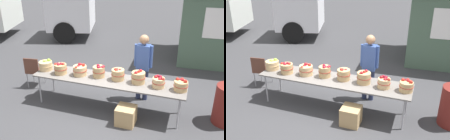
% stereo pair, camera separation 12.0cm
% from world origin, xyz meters
% --- Properties ---
extents(ground_plane, '(40.00, 40.00, 0.00)m').
position_xyz_m(ground_plane, '(0.00, 0.00, 0.00)').
color(ground_plane, '#38383A').
extents(market_table, '(3.50, 0.76, 0.75)m').
position_xyz_m(market_table, '(0.00, 0.00, 0.72)').
color(market_table, slate).
rests_on(market_table, ground).
extents(apple_basket_green_0, '(0.34, 0.34, 0.27)m').
position_xyz_m(apple_basket_green_0, '(-1.61, 0.02, 0.86)').
color(apple_basket_green_0, tan).
rests_on(apple_basket_green_0, market_table).
extents(apple_basket_red_0, '(0.31, 0.31, 0.28)m').
position_xyz_m(apple_basket_red_0, '(-1.16, -0.07, 0.88)').
color(apple_basket_red_0, tan).
rests_on(apple_basket_red_0, market_table).
extents(apple_basket_red_1, '(0.33, 0.33, 0.28)m').
position_xyz_m(apple_basket_red_1, '(-0.69, 0.01, 0.87)').
color(apple_basket_red_1, tan).
rests_on(apple_basket_red_1, market_table).
extents(apple_basket_red_2, '(0.29, 0.29, 0.30)m').
position_xyz_m(apple_basket_red_2, '(-0.23, 0.05, 0.89)').
color(apple_basket_red_2, tan).
rests_on(apple_basket_red_2, market_table).
extents(apple_basket_red_3, '(0.30, 0.30, 0.28)m').
position_xyz_m(apple_basket_red_3, '(0.22, 0.05, 0.88)').
color(apple_basket_red_3, tan).
rests_on(apple_basket_red_3, market_table).
extents(apple_basket_red_4, '(0.32, 0.32, 0.30)m').
position_xyz_m(apple_basket_red_4, '(0.69, 0.05, 0.88)').
color(apple_basket_red_4, tan).
rests_on(apple_basket_red_4, market_table).
extents(apple_basket_red_5, '(0.28, 0.28, 0.26)m').
position_xyz_m(apple_basket_red_5, '(1.14, -0.01, 0.87)').
color(apple_basket_red_5, tan).
rests_on(apple_basket_red_5, market_table).
extents(apple_basket_red_6, '(0.30, 0.30, 0.26)m').
position_xyz_m(apple_basket_red_6, '(1.60, -0.00, 0.87)').
color(apple_basket_red_6, tan).
rests_on(apple_basket_red_6, market_table).
extents(vendor_adult, '(0.44, 0.22, 1.67)m').
position_xyz_m(vendor_adult, '(0.66, 0.67, 0.98)').
color(vendor_adult, '#262D4C').
rests_on(vendor_adult, ground).
extents(folding_chair, '(0.45, 0.45, 0.86)m').
position_xyz_m(folding_chair, '(-2.26, 0.38, 0.51)').
color(folding_chair, brown).
rests_on(folding_chair, ground).
extents(produce_crate, '(0.40, 0.40, 0.40)m').
position_xyz_m(produce_crate, '(0.58, -0.47, 0.20)').
color(produce_crate, tan).
rests_on(produce_crate, ground).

